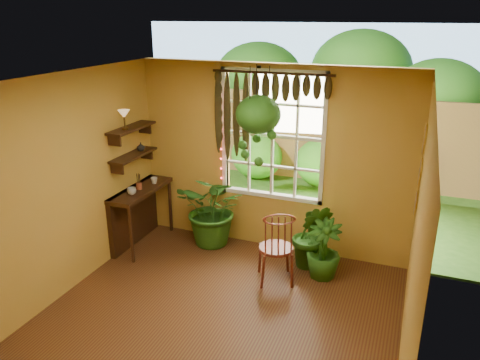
# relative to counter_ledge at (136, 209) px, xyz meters

# --- Properties ---
(floor) EXTENTS (4.50, 4.50, 0.00)m
(floor) POSITION_rel_counter_ledge_xyz_m (1.91, -1.60, -0.55)
(floor) COLOR brown
(floor) RESTS_ON ground
(ceiling) EXTENTS (4.50, 4.50, 0.00)m
(ceiling) POSITION_rel_counter_ledge_xyz_m (1.91, -1.60, 2.15)
(ceiling) COLOR silver
(ceiling) RESTS_ON wall_back
(wall_back) EXTENTS (4.00, 0.00, 4.00)m
(wall_back) POSITION_rel_counter_ledge_xyz_m (1.91, 0.65, 0.80)
(wall_back) COLOR gold
(wall_back) RESTS_ON floor
(wall_left) EXTENTS (0.00, 4.50, 4.50)m
(wall_left) POSITION_rel_counter_ledge_xyz_m (-0.09, -1.60, 0.80)
(wall_left) COLOR gold
(wall_left) RESTS_ON floor
(wall_right) EXTENTS (0.00, 4.50, 4.50)m
(wall_right) POSITION_rel_counter_ledge_xyz_m (3.91, -1.60, 0.80)
(wall_right) COLOR gold
(wall_right) RESTS_ON floor
(window) EXTENTS (1.52, 0.10, 1.86)m
(window) POSITION_rel_counter_ledge_xyz_m (1.91, 0.68, 1.15)
(window) COLOR white
(window) RESTS_ON wall_back
(valance_vine) EXTENTS (1.70, 0.12, 1.10)m
(valance_vine) POSITION_rel_counter_ledge_xyz_m (1.82, 0.56, 1.73)
(valance_vine) COLOR #34190E
(valance_vine) RESTS_ON window
(string_lights) EXTENTS (0.03, 0.03, 1.54)m
(string_lights) POSITION_rel_counter_ledge_xyz_m (1.15, 0.59, 1.20)
(string_lights) COLOR #FF2633
(string_lights) RESTS_ON window
(wall_plates) EXTENTS (0.04, 0.32, 1.10)m
(wall_plates) POSITION_rel_counter_ledge_xyz_m (3.89, 0.19, 1.00)
(wall_plates) COLOR beige
(wall_plates) RESTS_ON wall_right
(counter_ledge) EXTENTS (0.40, 1.20, 0.90)m
(counter_ledge) POSITION_rel_counter_ledge_xyz_m (0.00, 0.00, 0.00)
(counter_ledge) COLOR #34190E
(counter_ledge) RESTS_ON floor
(shelf_lower) EXTENTS (0.25, 0.90, 0.04)m
(shelf_lower) POSITION_rel_counter_ledge_xyz_m (0.03, 0.00, 0.85)
(shelf_lower) COLOR #34190E
(shelf_lower) RESTS_ON wall_left
(shelf_upper) EXTENTS (0.25, 0.90, 0.04)m
(shelf_upper) POSITION_rel_counter_ledge_xyz_m (0.03, 0.00, 1.25)
(shelf_upper) COLOR #34190E
(shelf_upper) RESTS_ON wall_left
(backyard) EXTENTS (14.00, 10.00, 12.00)m
(backyard) POSITION_rel_counter_ledge_xyz_m (2.15, 5.27, 0.73)
(backyard) COLOR #295819
(backyard) RESTS_ON ground
(windsor_chair) EXTENTS (0.59, 0.60, 1.19)m
(windsor_chair) POSITION_rel_counter_ledge_xyz_m (2.30, -0.30, -0.21)
(windsor_chair) COLOR maroon
(windsor_chair) RESTS_ON floor
(potted_plant_left) EXTENTS (1.06, 0.93, 1.15)m
(potted_plant_left) POSITION_rel_counter_ledge_xyz_m (1.12, 0.39, 0.02)
(potted_plant_left) COLOR #195115
(potted_plant_left) RESTS_ON floor
(potted_plant_mid) EXTENTS (0.55, 0.45, 0.96)m
(potted_plant_mid) POSITION_rel_counter_ledge_xyz_m (2.64, 0.23, -0.07)
(potted_plant_mid) COLOR #195115
(potted_plant_mid) RESTS_ON floor
(potted_plant_right) EXTENTS (0.49, 0.49, 0.81)m
(potted_plant_right) POSITION_rel_counter_ledge_xyz_m (2.84, 0.04, -0.15)
(potted_plant_right) COLOR #195115
(potted_plant_right) RESTS_ON floor
(hanging_basket) EXTENTS (0.60, 0.60, 1.31)m
(hanging_basket) POSITION_rel_counter_ledge_xyz_m (1.81, 0.32, 1.42)
(hanging_basket) COLOR black
(hanging_basket) RESTS_ON ceiling
(cup_a) EXTENTS (0.14, 0.14, 0.10)m
(cup_a) POSITION_rel_counter_ledge_xyz_m (0.13, -0.25, 0.40)
(cup_a) COLOR silver
(cup_a) RESTS_ON counter_ledge
(cup_b) EXTENTS (0.14, 0.14, 0.09)m
(cup_b) POSITION_rel_counter_ledge_xyz_m (0.19, 0.25, 0.40)
(cup_b) COLOR beige
(cup_b) RESTS_ON counter_ledge
(brush_jar) EXTENTS (0.08, 0.08, 0.30)m
(brush_jar) POSITION_rel_counter_ledge_xyz_m (0.11, -0.04, 0.47)
(brush_jar) COLOR brown
(brush_jar) RESTS_ON counter_ledge
(shelf_vase) EXTENTS (0.14, 0.14, 0.12)m
(shelf_vase) POSITION_rel_counter_ledge_xyz_m (0.04, 0.19, 0.93)
(shelf_vase) COLOR #B2AD99
(shelf_vase) RESTS_ON shelf_lower
(tiffany_lamp) EXTENTS (0.16, 0.16, 0.27)m
(tiffany_lamp) POSITION_rel_counter_ledge_xyz_m (0.05, -0.17, 1.47)
(tiffany_lamp) COLOR brown
(tiffany_lamp) RESTS_ON shelf_upper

